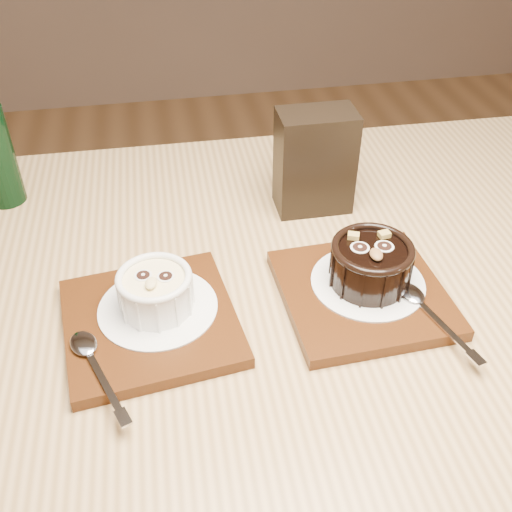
{
  "coord_description": "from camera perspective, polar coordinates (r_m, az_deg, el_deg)",
  "views": [
    {
      "loc": [
        -0.18,
        -0.24,
        1.22
      ],
      "look_at": [
        -0.09,
        0.26,
        0.81
      ],
      "focal_mm": 42.0,
      "sensor_mm": 36.0,
      "label": 1
    }
  ],
  "objects": [
    {
      "name": "tray_left",
      "position": [
        0.66,
        -10.0,
        -6.21
      ],
      "size": [
        0.2,
        0.2,
        0.01
      ],
      "primitive_type": "cube",
      "rotation": [
        0.0,
        0.0,
        0.12
      ],
      "color": "#48220C",
      "rests_on": "table"
    },
    {
      "name": "ramekin_white",
      "position": [
        0.65,
        -9.55,
        -3.19
      ],
      "size": [
        0.08,
        0.08,
        0.05
      ],
      "rotation": [
        0.0,
        0.0,
        -0.25
      ],
      "color": "white",
      "rests_on": "doily_left"
    },
    {
      "name": "table",
      "position": [
        0.75,
        1.14,
        -9.76
      ],
      "size": [
        1.21,
        0.82,
        0.75
      ],
      "rotation": [
        0.0,
        0.0,
        -0.01
      ],
      "color": "#9A7343",
      "rests_on": "ground"
    },
    {
      "name": "tray_right",
      "position": [
        0.69,
        10.08,
        -3.53
      ],
      "size": [
        0.19,
        0.19,
        0.01
      ],
      "primitive_type": "cube",
      "rotation": [
        0.0,
        0.0,
        0.04
      ],
      "color": "#48220C",
      "rests_on": "table"
    },
    {
      "name": "ramekin_dark",
      "position": [
        0.68,
        10.89,
        -0.6
      ],
      "size": [
        0.09,
        0.09,
        0.06
      ],
      "rotation": [
        0.0,
        0.0,
        -0.11
      ],
      "color": "black",
      "rests_on": "doily_right"
    },
    {
      "name": "doily_right",
      "position": [
        0.7,
        10.6,
        -2.46
      ],
      "size": [
        0.13,
        0.13,
        0.0
      ],
      "primitive_type": "cylinder",
      "color": "white",
      "rests_on": "tray_right"
    },
    {
      "name": "condiment_stand",
      "position": [
        0.8,
        5.6,
        8.94
      ],
      "size": [
        0.1,
        0.06,
        0.14
      ],
      "primitive_type": "cube",
      "rotation": [
        0.0,
        0.0,
        0.0
      ],
      "color": "black",
      "rests_on": "table"
    },
    {
      "name": "spoon_right",
      "position": [
        0.67,
        16.33,
        -5.2
      ],
      "size": [
        0.06,
        0.14,
        0.01
      ],
      "primitive_type": null,
      "rotation": [
        0.0,
        0.0,
        0.27
      ],
      "color": "#BABCC4",
      "rests_on": "tray_right"
    },
    {
      "name": "doily_left",
      "position": [
        0.66,
        -9.32,
        -4.85
      ],
      "size": [
        0.13,
        0.13,
        0.0
      ],
      "primitive_type": "cylinder",
      "color": "white",
      "rests_on": "tray_left"
    },
    {
      "name": "spoon_left",
      "position": [
        0.61,
        -15.03,
        -10.07
      ],
      "size": [
        0.07,
        0.13,
        0.01
      ],
      "primitive_type": null,
      "rotation": [
        0.0,
        0.0,
        0.37
      ],
      "color": "#BABCC4",
      "rests_on": "tray_left"
    }
  ]
}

